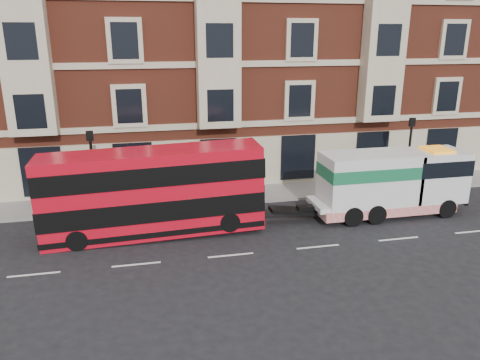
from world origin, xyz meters
name	(u,v)px	position (x,y,z in m)	size (l,w,h in m)	color
ground	(231,255)	(0.00, 0.00, 0.00)	(120.00, 120.00, 0.00)	black
sidewalk	(206,197)	(0.00, 7.50, 0.07)	(90.00, 3.00, 0.15)	slate
victorian_terrace	(194,19)	(0.50, 15.00, 10.07)	(45.00, 12.00, 20.40)	maroon
lamp_post_west	(93,166)	(-6.00, 6.20, 2.68)	(0.35, 0.15, 4.35)	black
lamp_post_east	(409,148)	(12.00, 6.20, 2.68)	(0.35, 0.15, 4.35)	black
double_decker_bus	(153,191)	(-3.09, 2.96, 2.18)	(10.16, 2.33, 4.11)	red
tow_truck	(389,182)	(8.96, 2.96, 1.80)	(8.13, 2.40, 3.39)	silver
pedestrian	(84,194)	(-6.66, 6.94, 0.93)	(0.57, 0.37, 1.55)	#1C1D38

